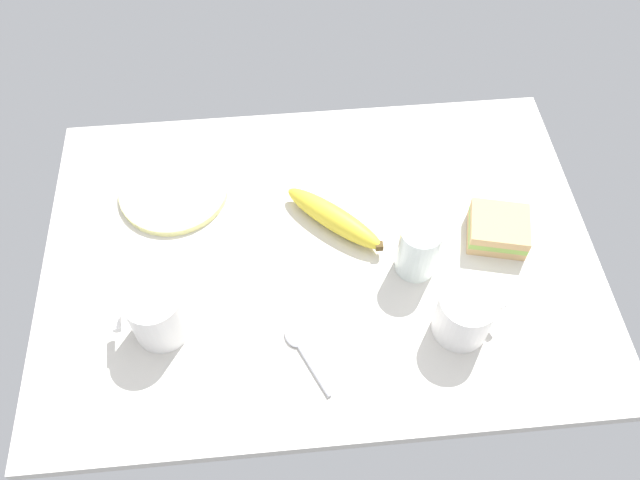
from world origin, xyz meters
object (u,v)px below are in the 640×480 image
object	(u,v)px
plate_of_food	(174,190)
spoon	(301,350)
banana	(334,218)
coffee_mug_milky	(464,314)
glass_of_milk	(418,251)
coffee_mug_black	(157,314)
sandwich_main	(499,230)

from	to	relation	value
plate_of_food	spoon	bearing A→B (deg)	-58.29
plate_of_food	banana	size ratio (longest dim) A/B	1.12
coffee_mug_milky	spoon	bearing A→B (deg)	-176.31
glass_of_milk	coffee_mug_black	bearing A→B (deg)	-169.32
plate_of_food	spoon	distance (cm)	37.69
sandwich_main	glass_of_milk	size ratio (longest dim) A/B	1.14
glass_of_milk	spoon	xyz separation A→B (cm)	(-19.36, -13.19, -3.94)
glass_of_milk	spoon	world-z (taller)	glass_of_milk
coffee_mug_black	sandwich_main	size ratio (longest dim) A/B	0.96
plate_of_food	spoon	xyz separation A→B (cm)	(19.81, -32.06, -0.22)
plate_of_food	banana	xyz separation A→B (cm)	(27.01, -9.58, 1.42)
coffee_mug_black	sandwich_main	distance (cm)	55.59
sandwich_main	glass_of_milk	world-z (taller)	glass_of_milk
coffee_mug_black	coffee_mug_milky	bearing A→B (deg)	-5.26
coffee_mug_black	glass_of_milk	world-z (taller)	glass_of_milk
glass_of_milk	banana	size ratio (longest dim) A/B	0.58
coffee_mug_black	spoon	world-z (taller)	coffee_mug_black
banana	spoon	xyz separation A→B (cm)	(-7.21, -22.48, -1.64)
banana	spoon	world-z (taller)	banana
coffee_mug_milky	banana	distance (cm)	27.02
glass_of_milk	spoon	bearing A→B (deg)	-145.73
plate_of_food	coffee_mug_milky	bearing A→B (deg)	-34.78
coffee_mug_black	banana	bearing A→B (deg)	31.23
glass_of_milk	sandwich_main	bearing A→B (deg)	16.09
coffee_mug_black	sandwich_main	bearing A→B (deg)	12.14
coffee_mug_black	spoon	distance (cm)	21.75
coffee_mug_milky	banana	bearing A→B (deg)	128.95
coffee_mug_milky	sandwich_main	world-z (taller)	coffee_mug_milky
coffee_mug_black	sandwich_main	world-z (taller)	coffee_mug_black
coffee_mug_black	coffee_mug_milky	world-z (taller)	coffee_mug_black
spoon	glass_of_milk	bearing A→B (deg)	34.27
plate_of_food	coffee_mug_milky	xyz separation A→B (cm)	(43.93, -30.51, 3.80)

